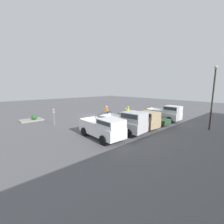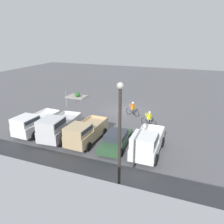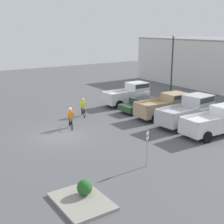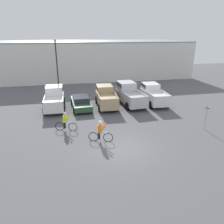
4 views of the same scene
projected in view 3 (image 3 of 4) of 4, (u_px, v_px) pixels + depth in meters
name	position (u px, v px, depth m)	size (l,w,h in m)	color
ground_plane	(62.00, 135.00, 23.47)	(80.00, 80.00, 0.00)	#56565B
pickup_truck_0	(130.00, 94.00, 32.56)	(2.18, 4.87, 2.26)	white
sedan_0	(142.00, 104.00, 30.16)	(2.18, 4.72, 1.35)	#2D5133
pickup_truck_1	(165.00, 105.00, 27.99)	(2.30, 5.09, 2.10)	tan
pickup_truck_2	(189.00, 110.00, 25.81)	(2.53, 5.43, 2.38)	silver
pickup_truck_3	(216.00, 120.00, 23.45)	(2.33, 5.21, 2.09)	white
cyclist_0	(71.00, 117.00, 25.05)	(1.80, 0.68, 1.72)	black
cyclist_1	(83.00, 107.00, 28.46)	(1.83, 0.69, 1.68)	black
fire_lane_sign	(147.00, 145.00, 17.89)	(0.16, 0.28, 2.21)	#9E9EA3
lamppost	(172.00, 62.00, 34.49)	(0.36, 0.36, 7.10)	#2D2823
curb_island	(82.00, 201.00, 14.39)	(2.97, 2.21, 0.15)	gray
shrub	(85.00, 187.00, 14.75)	(0.75, 0.75, 0.75)	#286028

